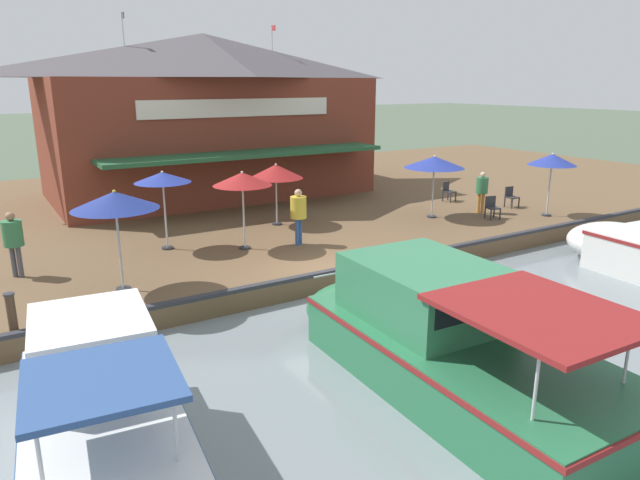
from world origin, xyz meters
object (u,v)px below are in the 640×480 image
patio_umbrella_far_corner (434,162)px  motorboat_second_along (434,334)px  patio_umbrella_mid_patio_right (276,171)px  patio_umbrella_by_entrance (162,178)px  motorboat_distant_upstream (100,406)px  person_at_quay_edge (298,210)px  person_near_entrance (13,236)px  cafe_chair_back_row_seat (448,190)px  cafe_chair_under_first_umbrella (511,196)px  tree_behind_restaurant (227,84)px  person_mid_patio (482,187)px  patio_umbrella_mid_patio_left (242,179)px  patio_umbrella_back_row (552,160)px  waterfront_restaurant (207,114)px  cafe_chair_facing_river (492,206)px  patio_umbrella_near_quay_edge (115,201)px  mooring_post (11,313)px

patio_umbrella_far_corner → motorboat_second_along: patio_umbrella_far_corner is taller
patio_umbrella_mid_patio_right → patio_umbrella_by_entrance: size_ratio=0.91×
motorboat_distant_upstream → person_at_quay_edge: bearing=133.2°
patio_umbrella_by_entrance → person_near_entrance: bearing=-82.9°
cafe_chair_back_row_seat → cafe_chair_under_first_umbrella: (2.30, 1.34, 0.00)m
cafe_chair_back_row_seat → motorboat_second_along: size_ratio=0.11×
patio_umbrella_mid_patio_right → tree_behind_restaurant: bearing=165.2°
person_at_quay_edge → person_mid_patio: person_at_quay_edge is taller
patio_umbrella_far_corner → person_near_entrance: bearing=-92.2°
patio_umbrella_mid_patio_left → cafe_chair_back_row_seat: size_ratio=2.88×
motorboat_distant_upstream → patio_umbrella_by_entrance: bearing=156.9°
patio_umbrella_mid_patio_left → patio_umbrella_back_row: 12.15m
patio_umbrella_mid_patio_right → person_mid_patio: size_ratio=1.37×
patio_umbrella_back_row → motorboat_distant_upstream: bearing=-72.7°
waterfront_restaurant → cafe_chair_facing_river: (10.65, 7.23, -3.15)m
patio_umbrella_near_quay_edge → patio_umbrella_by_entrance: bearing=145.8°
cafe_chair_back_row_seat → patio_umbrella_near_quay_edge: bearing=-75.2°
patio_umbrella_far_corner → tree_behind_restaurant: bearing=-168.9°
cafe_chair_back_row_seat → mooring_post: size_ratio=0.98×
person_near_entrance → patio_umbrella_mid_patio_right: bearing=100.1°
person_near_entrance → motorboat_distant_upstream: person_near_entrance is taller
cafe_chair_back_row_seat → patio_umbrella_mid_patio_left: bearing=-78.6°
tree_behind_restaurant → patio_umbrella_mid_patio_left: bearing=-21.3°
patio_umbrella_by_entrance → person_at_quay_edge: bearing=64.8°
cafe_chair_back_row_seat → motorboat_second_along: bearing=-44.9°
waterfront_restaurant → mooring_post: 15.98m
person_near_entrance → waterfront_restaurant: bearing=134.7°
person_at_quay_edge → tree_behind_restaurant: bearing=165.5°
patio_umbrella_near_quay_edge → cafe_chair_back_row_seat: (-3.93, 14.85, -1.81)m
cafe_chair_under_first_umbrella → person_mid_patio: bearing=-86.4°
patio_umbrella_mid_patio_right → motorboat_second_along: 10.91m
cafe_chair_back_row_seat → person_at_quay_edge: size_ratio=0.47×
cafe_chair_under_first_umbrella → person_at_quay_edge: (0.35, -10.38, 0.67)m
waterfront_restaurant → tree_behind_restaurant: 5.20m
waterfront_restaurant → patio_umbrella_near_quay_edge: 13.15m
patio_umbrella_mid_patio_left → patio_umbrella_by_entrance: size_ratio=1.00×
patio_umbrella_by_entrance → tree_behind_restaurant: (-12.40, 7.39, 2.71)m
waterfront_restaurant → patio_umbrella_by_entrance: 9.52m
person_near_entrance → person_mid_patio: (1.00, 16.45, -0.10)m
patio_umbrella_back_row → tree_behind_restaurant: bearing=-156.9°
patio_umbrella_mid_patio_left → motorboat_distant_upstream: patio_umbrella_mid_patio_left is taller
patio_umbrella_back_row → cafe_chair_back_row_seat: patio_umbrella_back_row is taller
motorboat_second_along → mooring_post: motorboat_second_along is taller
patio_umbrella_mid_patio_right → cafe_chair_back_row_seat: (0.12, 8.39, -1.48)m
cafe_chair_facing_river → cafe_chair_under_first_umbrella: (-1.03, 2.28, 0.00)m
patio_umbrella_near_quay_edge → waterfront_restaurant: bearing=149.3°
person_at_quay_edge → person_near_entrance: size_ratio=1.02×
patio_umbrella_mid_patio_right → mooring_post: 10.64m
patio_umbrella_back_row → cafe_chair_facing_river: 2.91m
mooring_post → tree_behind_restaurant: 21.17m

